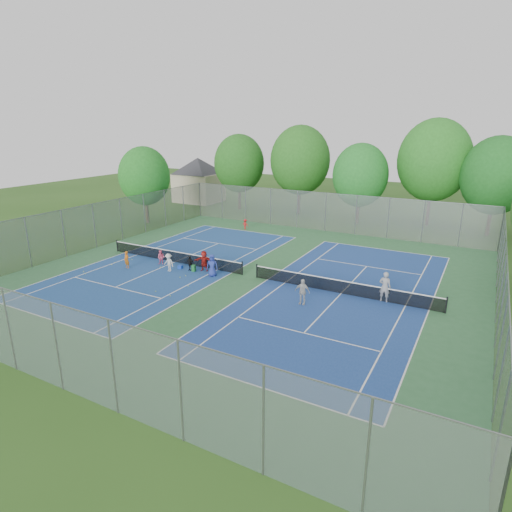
{
  "coord_description": "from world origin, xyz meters",
  "views": [
    {
      "loc": [
        14.71,
        -25.77,
        10.78
      ],
      "look_at": [
        0.0,
        1.0,
        1.3
      ],
      "focal_mm": 30.0,
      "sensor_mm": 36.0,
      "label": 1
    }
  ],
  "objects_px": {
    "net_left": "(174,257)",
    "net_right": "(342,287)",
    "ball_hopper": "(194,268)",
    "ball_crate": "(180,267)",
    "instructor": "(385,287)"
  },
  "relations": [
    {
      "from": "net_left",
      "to": "net_right",
      "type": "distance_m",
      "value": 14.0
    },
    {
      "from": "net_right",
      "to": "ball_hopper",
      "type": "height_order",
      "value": "net_right"
    },
    {
      "from": "net_right",
      "to": "ball_hopper",
      "type": "relative_size",
      "value": 25.15
    },
    {
      "from": "ball_hopper",
      "to": "instructor",
      "type": "height_order",
      "value": "instructor"
    },
    {
      "from": "ball_hopper",
      "to": "instructor",
      "type": "relative_size",
      "value": 0.26
    },
    {
      "from": "ball_crate",
      "to": "instructor",
      "type": "relative_size",
      "value": 0.16
    },
    {
      "from": "net_left",
      "to": "instructor",
      "type": "height_order",
      "value": "instructor"
    },
    {
      "from": "net_left",
      "to": "ball_hopper",
      "type": "relative_size",
      "value": 25.15
    },
    {
      "from": "net_right",
      "to": "net_left",
      "type": "bearing_deg",
      "value": 180.0
    },
    {
      "from": "net_right",
      "to": "instructor",
      "type": "bearing_deg",
      "value": 0.58
    },
    {
      "from": "net_left",
      "to": "net_right",
      "type": "height_order",
      "value": "same"
    },
    {
      "from": "ball_hopper",
      "to": "instructor",
      "type": "bearing_deg",
      "value": 4.66
    },
    {
      "from": "net_right",
      "to": "ball_crate",
      "type": "relative_size",
      "value": 39.86
    },
    {
      "from": "ball_hopper",
      "to": "net_left",
      "type": "bearing_deg",
      "value": 157.94
    },
    {
      "from": "ball_crate",
      "to": "instructor",
      "type": "distance_m",
      "value": 15.39
    }
  ]
}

